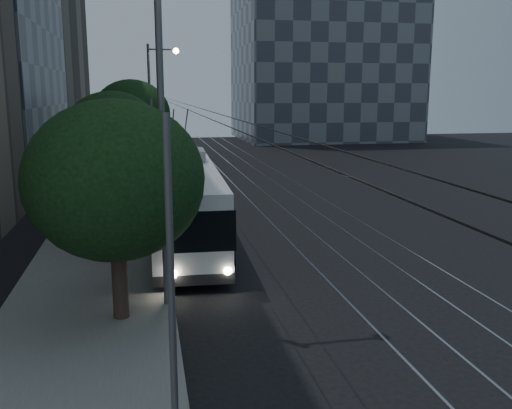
{
  "coord_description": "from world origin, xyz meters",
  "views": [
    {
      "loc": [
        -5.68,
        -20.13,
        6.37
      ],
      "look_at": [
        -1.2,
        2.84,
        1.7
      ],
      "focal_mm": 40.0,
      "sensor_mm": 36.0,
      "label": 1
    }
  ],
  "objects_px": {
    "streetlamp_near": "(176,86)",
    "car_white_d": "(161,158)",
    "car_white_b": "(166,175)",
    "streetlamp_far": "(155,97)",
    "car_white_a": "(180,177)",
    "car_white_c": "(166,159)",
    "trolleybus": "(186,205)",
    "pickup_silver": "(183,199)"
  },
  "relations": [
    {
      "from": "car_white_b",
      "to": "car_white_c",
      "type": "xyz_separation_m",
      "value": [
        0.34,
        9.47,
        0.07
      ]
    },
    {
      "from": "car_white_a",
      "to": "streetlamp_near",
      "type": "height_order",
      "value": "streetlamp_near"
    },
    {
      "from": "streetlamp_far",
      "to": "trolleybus",
      "type": "bearing_deg",
      "value": -88.12
    },
    {
      "from": "car_white_a",
      "to": "car_white_b",
      "type": "height_order",
      "value": "car_white_b"
    },
    {
      "from": "car_white_d",
      "to": "trolleybus",
      "type": "bearing_deg",
      "value": -109.08
    },
    {
      "from": "car_white_a",
      "to": "car_white_d",
      "type": "height_order",
      "value": "car_white_a"
    },
    {
      "from": "trolleybus",
      "to": "streetlamp_far",
      "type": "xyz_separation_m",
      "value": [
        -0.69,
        20.95,
        4.2
      ]
    },
    {
      "from": "car_white_b",
      "to": "streetlamp_near",
      "type": "relative_size",
      "value": 0.4
    },
    {
      "from": "streetlamp_near",
      "to": "car_white_d",
      "type": "bearing_deg",
      "value": 89.21
    },
    {
      "from": "car_white_a",
      "to": "streetlamp_near",
      "type": "relative_size",
      "value": 0.34
    },
    {
      "from": "car_white_c",
      "to": "streetlamp_near",
      "type": "distance_m",
      "value": 33.31
    },
    {
      "from": "streetlamp_far",
      "to": "streetlamp_near",
      "type": "bearing_deg",
      "value": -89.97
    },
    {
      "from": "car_white_a",
      "to": "car_white_b",
      "type": "xyz_separation_m",
      "value": [
        -0.9,
        0.99,
        0.01
      ]
    },
    {
      "from": "trolleybus",
      "to": "car_white_d",
      "type": "relative_size",
      "value": 3.47
    },
    {
      "from": "pickup_silver",
      "to": "car_white_d",
      "type": "distance_m",
      "value": 20.91
    },
    {
      "from": "car_white_a",
      "to": "streetlamp_far",
      "type": "bearing_deg",
      "value": 85.71
    },
    {
      "from": "pickup_silver",
      "to": "streetlamp_near",
      "type": "distance_m",
      "value": 14.66
    },
    {
      "from": "streetlamp_near",
      "to": "streetlamp_far",
      "type": "xyz_separation_m",
      "value": [
        -0.01,
        28.07,
        -0.59
      ]
    },
    {
      "from": "pickup_silver",
      "to": "streetlamp_far",
      "type": "height_order",
      "value": "streetlamp_far"
    },
    {
      "from": "trolleybus",
      "to": "car_white_a",
      "type": "relative_size",
      "value": 3.4
    },
    {
      "from": "car_white_d",
      "to": "streetlamp_near",
      "type": "xyz_separation_m",
      "value": [
        -0.47,
        -34.36,
        5.89
      ]
    },
    {
      "from": "car_white_c",
      "to": "car_white_d",
      "type": "relative_size",
      "value": 1.18
    },
    {
      "from": "streetlamp_near",
      "to": "trolleybus",
      "type": "bearing_deg",
      "value": 84.59
    },
    {
      "from": "trolleybus",
      "to": "car_white_b",
      "type": "bearing_deg",
      "value": 92.8
    },
    {
      "from": "car_white_c",
      "to": "streetlamp_near",
      "type": "height_order",
      "value": "streetlamp_near"
    },
    {
      "from": "pickup_silver",
      "to": "car_white_a",
      "type": "height_order",
      "value": "pickup_silver"
    },
    {
      "from": "car_white_c",
      "to": "car_white_d",
      "type": "height_order",
      "value": "car_white_c"
    },
    {
      "from": "car_white_c",
      "to": "car_white_d",
      "type": "distance_m",
      "value": 1.62
    },
    {
      "from": "trolleybus",
      "to": "streetlamp_far",
      "type": "relative_size",
      "value": 1.28
    },
    {
      "from": "trolleybus",
      "to": "pickup_silver",
      "type": "bearing_deg",
      "value": 89.54
    },
    {
      "from": "trolleybus",
      "to": "car_white_d",
      "type": "bearing_deg",
      "value": 92.51
    },
    {
      "from": "car_white_a",
      "to": "car_white_c",
      "type": "distance_m",
      "value": 10.47
    },
    {
      "from": "car_white_b",
      "to": "streetlamp_far",
      "type": "xyz_separation_m",
      "value": [
        -0.49,
        4.75,
        5.28
      ]
    },
    {
      "from": "trolleybus",
      "to": "car_white_c",
      "type": "xyz_separation_m",
      "value": [
        0.14,
        25.66,
        -1.02
      ]
    },
    {
      "from": "pickup_silver",
      "to": "streetlamp_near",
      "type": "relative_size",
      "value": 0.51
    },
    {
      "from": "pickup_silver",
      "to": "car_white_d",
      "type": "bearing_deg",
      "value": 68.32
    },
    {
      "from": "streetlamp_near",
      "to": "car_white_a",
      "type": "bearing_deg",
      "value": 86.49
    },
    {
      "from": "car_white_b",
      "to": "streetlamp_far",
      "type": "bearing_deg",
      "value": 77.44
    },
    {
      "from": "trolleybus",
      "to": "pickup_silver",
      "type": "xyz_separation_m",
      "value": [
        0.28,
        6.34,
        -0.94
      ]
    },
    {
      "from": "car_white_d",
      "to": "car_white_a",
      "type": "bearing_deg",
      "value": -105.24
    },
    {
      "from": "car_white_d",
      "to": "streetlamp_near",
      "type": "relative_size",
      "value": 0.33
    },
    {
      "from": "car_white_b",
      "to": "car_white_d",
      "type": "relative_size",
      "value": 1.21
    }
  ]
}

